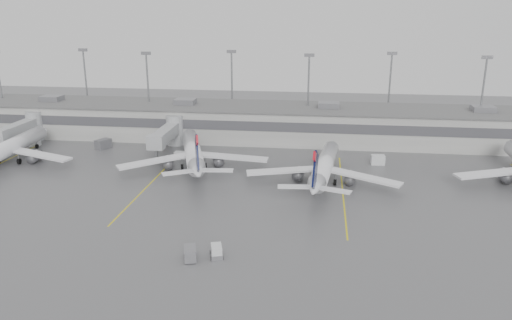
# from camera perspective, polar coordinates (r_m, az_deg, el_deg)

# --- Properties ---
(ground) EXTENTS (260.00, 260.00, 0.00)m
(ground) POSITION_cam_1_polar(r_m,az_deg,el_deg) (68.92, -4.32, -9.77)
(ground) COLOR #4D4D4F
(ground) RESTS_ON ground
(terminal) EXTENTS (152.00, 17.00, 9.45)m
(terminal) POSITION_cam_1_polar(r_m,az_deg,el_deg) (121.82, 1.13, 4.33)
(terminal) COLOR #9B9C97
(terminal) RESTS_ON ground
(light_masts) EXTENTS (142.40, 8.00, 20.60)m
(light_masts) POSITION_cam_1_polar(r_m,az_deg,el_deg) (125.99, 1.45, 8.39)
(light_masts) COLOR gray
(light_masts) RESTS_ON ground
(jet_bridge_left) EXTENTS (4.00, 17.20, 7.00)m
(jet_bridge_left) POSITION_cam_1_polar(r_m,az_deg,el_deg) (128.98, -24.90, 3.31)
(jet_bridge_left) COLOR gray
(jet_bridge_left) RESTS_ON ground
(jet_bridge_right) EXTENTS (4.00, 17.20, 7.00)m
(jet_bridge_right) POSITION_cam_1_polar(r_m,az_deg,el_deg) (114.30, -9.84, 3.07)
(jet_bridge_right) COLOR gray
(jet_bridge_right) RESTS_ON ground
(stand_markings) EXTENTS (105.25, 40.00, 0.01)m
(stand_markings) POSITION_cam_1_polar(r_m,az_deg,el_deg) (90.61, -1.26, -2.97)
(stand_markings) COLOR yellow
(stand_markings) RESTS_ON ground
(jet_far_left) EXTENTS (29.24, 32.83, 10.62)m
(jet_far_left) POSITION_cam_1_polar(r_m,az_deg,el_deg) (114.79, -26.46, 1.26)
(jet_far_left) COLOR white
(jet_far_left) RESTS_ON ground
(jet_mid_left) EXTENTS (28.40, 32.35, 10.81)m
(jet_mid_left) POSITION_cam_1_polar(r_m,az_deg,el_deg) (100.07, -7.20, 0.87)
(jet_mid_left) COLOR white
(jet_mid_left) RESTS_ON ground
(jet_mid_right) EXTENTS (28.03, 31.58, 10.23)m
(jet_mid_right) POSITION_cam_1_polar(r_m,az_deg,el_deg) (91.77, 7.77, -0.77)
(jet_mid_right) COLOR white
(jet_mid_right) RESTS_ON ground
(baggage_tug) EXTENTS (2.19, 2.82, 1.60)m
(baggage_tug) POSITION_cam_1_polar(r_m,az_deg,el_deg) (65.96, -4.53, -10.47)
(baggage_tug) COLOR silver
(baggage_tug) RESTS_ON ground
(baggage_cart) EXTENTS (2.19, 2.96, 1.70)m
(baggage_cart) POSITION_cam_1_polar(r_m,az_deg,el_deg) (65.50, -7.54, -10.53)
(baggage_cart) COLOR slate
(baggage_cart) RESTS_ON ground
(gse_uld_a) EXTENTS (2.55, 1.70, 1.80)m
(gse_uld_a) POSITION_cam_1_polar(r_m,az_deg,el_deg) (127.46, -24.02, 1.89)
(gse_uld_a) COLOR silver
(gse_uld_a) RESTS_ON ground
(gse_uld_b) EXTENTS (2.30, 1.56, 1.60)m
(gse_uld_b) POSITION_cam_1_polar(r_m,az_deg,el_deg) (107.53, -8.67, 0.54)
(gse_uld_b) COLOR silver
(gse_uld_b) RESTS_ON ground
(gse_uld_c) EXTENTS (2.84, 1.96, 1.95)m
(gse_uld_c) POSITION_cam_1_polar(r_m,az_deg,el_deg) (105.61, 13.75, 0.02)
(gse_uld_c) COLOR silver
(gse_uld_c) RESTS_ON ground
(gse_loader) EXTENTS (3.35, 4.03, 2.16)m
(gse_loader) POSITION_cam_1_polar(r_m,az_deg,el_deg) (119.33, -17.06, 1.76)
(gse_loader) COLOR slate
(gse_loader) RESTS_ON ground
(cone_a) EXTENTS (0.40, 0.40, 0.64)m
(cone_a) POSITION_cam_1_polar(r_m,az_deg,el_deg) (118.70, -23.59, 0.61)
(cone_a) COLOR orange
(cone_a) RESTS_ON ground
(cone_b) EXTENTS (0.44, 0.44, 0.70)m
(cone_b) POSITION_cam_1_polar(r_m,az_deg,el_deg) (98.55, -9.08, -1.30)
(cone_b) COLOR orange
(cone_b) RESTS_ON ground
(cone_c) EXTENTS (0.42, 0.42, 0.67)m
(cone_c) POSITION_cam_1_polar(r_m,az_deg,el_deg) (99.47, 5.92, -1.01)
(cone_c) COLOR orange
(cone_c) RESTS_ON ground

